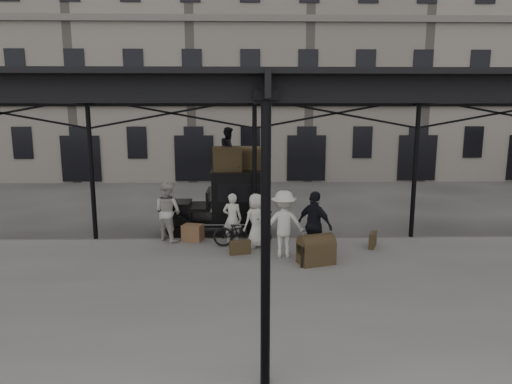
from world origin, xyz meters
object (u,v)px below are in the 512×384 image
Objects in this scene: taxi at (230,199)px; bicycle at (242,231)px; porter_official at (315,225)px; steamer_trunk_roof_near at (227,161)px; porter_left at (232,219)px; steamer_trunk_platform at (316,251)px.

taxi is 2.10× the size of bicycle.
porter_official is 2.00× the size of steamer_trunk_roof_near.
porter_left is at bearing -86.20° from taxi.
porter_left is at bearing 122.45° from steamer_trunk_platform.
bicycle is (0.41, -1.93, -0.60)m from taxi.
steamer_trunk_platform is at bearing -56.07° from taxi.
bicycle is (0.30, -0.26, -0.32)m from porter_left.
porter_official reaches higher than porter_left.
porter_left is 2.14m from steamer_trunk_roof_near.
steamer_trunk_platform is (2.45, -3.27, -2.04)m from steamer_trunk_roof_near.
porter_official is 2.33m from bicycle.
steamer_trunk_roof_near is at bearing -76.55° from porter_left.
steamer_trunk_roof_near is at bearing 17.20° from bicycle.
porter_official is at bearing -54.35° from steamer_trunk_roof_near.
taxi is 1.34m from steamer_trunk_roof_near.
steamer_trunk_platform is (2.36, -3.51, -0.72)m from taxi.
porter_left is 2.95m from steamer_trunk_platform.
steamer_trunk_roof_near is at bearing -108.07° from taxi.
porter_left is at bearing 50.01° from bicycle.
porter_left is at bearing -87.50° from steamer_trunk_roof_near.
steamer_trunk_roof_near is at bearing 108.59° from steamer_trunk_platform.
porter_left is (0.11, -1.67, -0.27)m from taxi.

